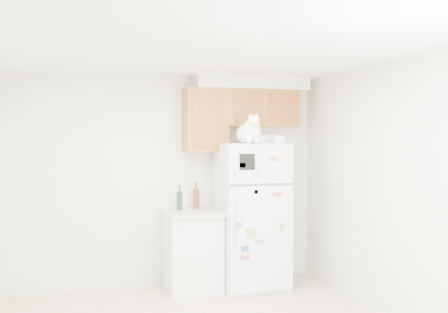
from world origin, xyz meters
name	(u,v)px	position (x,y,z in m)	size (l,w,h in m)	color
room_shell	(209,148)	(0.12, 0.24, 1.67)	(3.84, 4.04, 2.52)	silver
refrigerator	(251,215)	(1.00, 1.61, 0.85)	(0.76, 0.78, 1.70)	white
base_counter	(193,250)	(0.31, 1.68, 0.46)	(0.64, 0.64, 0.92)	white
cat	(250,132)	(0.89, 1.35, 1.83)	(0.33, 0.49, 0.34)	white
storage_box_back	(264,139)	(1.20, 1.72, 1.75)	(0.18, 0.13, 0.10)	white
storage_box_front	(277,139)	(1.28, 1.51, 1.74)	(0.15, 0.11, 0.09)	white
bottle_green	(179,197)	(0.18, 1.80, 1.07)	(0.07, 0.07, 0.29)	#19381E
bottle_amber	(196,195)	(0.40, 1.86, 1.08)	(0.08, 0.08, 0.32)	#593814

